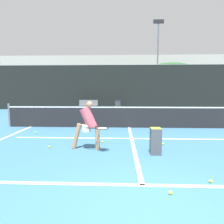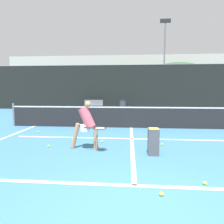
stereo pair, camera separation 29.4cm
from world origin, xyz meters
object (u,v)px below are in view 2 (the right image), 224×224
(player_practicing, at_px, (86,123))
(parked_car, at_px, (164,102))
(courtside_bench, at_px, (94,105))
(trash_bin, at_px, (123,105))
(ball_hopper, at_px, (153,141))

(player_practicing, distance_m, parked_car, 14.03)
(player_practicing, bearing_deg, courtside_bench, 105.10)
(player_practicing, height_order, courtside_bench, player_practicing)
(player_practicing, distance_m, trash_bin, 10.30)
(player_practicing, xyz_separation_m, parked_car, (4.49, 13.29, -0.20))
(courtside_bench, height_order, trash_bin, trash_bin)
(player_practicing, bearing_deg, parked_car, 77.40)
(courtside_bench, relative_size, parked_car, 0.35)
(courtside_bench, relative_size, trash_bin, 1.69)
(ball_hopper, distance_m, trash_bin, 10.68)
(courtside_bench, bearing_deg, ball_hopper, -75.24)
(trash_bin, xyz_separation_m, parked_car, (3.78, 3.02, 0.11))
(player_practicing, bearing_deg, trash_bin, 92.12)
(ball_hopper, bearing_deg, player_practicing, 169.21)
(parked_car, bearing_deg, player_practicing, -108.68)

